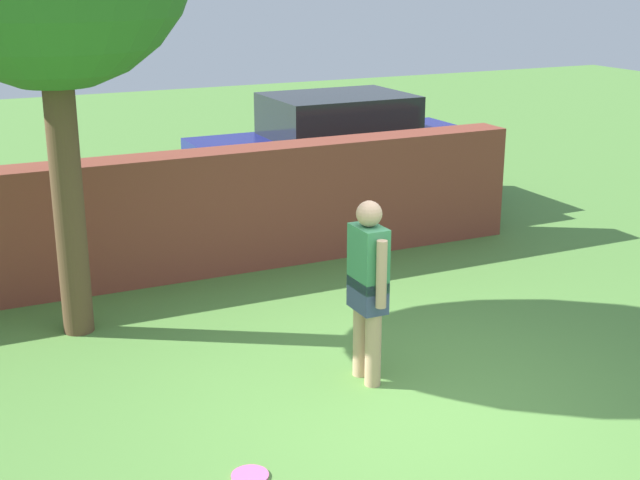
{
  "coord_description": "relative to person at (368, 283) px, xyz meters",
  "views": [
    {
      "loc": [
        -3.4,
        -5.55,
        3.45
      ],
      "look_at": [
        -0.02,
        1.57,
        1.0
      ],
      "focal_mm": 49.21,
      "sensor_mm": 36.0,
      "label": 1
    }
  ],
  "objects": [
    {
      "name": "brick_wall",
      "position": [
        -1.46,
        3.34,
        -0.17
      ],
      "size": [
        10.33,
        0.5,
        1.45
      ],
      "primitive_type": "cube",
      "color": "brown",
      "rests_on": "ground"
    },
    {
      "name": "car",
      "position": [
        2.27,
        5.13,
        -0.04
      ],
      "size": [
        4.21,
        1.94,
        1.72
      ],
      "rotation": [
        0.0,
        0.0,
        3.15
      ],
      "color": "navy",
      "rests_on": "ground"
    },
    {
      "name": "ground_plane",
      "position": [
        0.04,
        -0.58,
        -0.9
      ],
      "size": [
        40.0,
        40.0,
        0.0
      ],
      "primitive_type": "plane",
      "color": "#568C3D"
    },
    {
      "name": "person",
      "position": [
        0.0,
        0.0,
        0.0
      ],
      "size": [
        0.22,
        0.54,
        1.62
      ],
      "rotation": [
        0.0,
        0.0,
        1.58
      ],
      "color": "tan",
      "rests_on": "ground"
    },
    {
      "name": "frisbee_pink",
      "position": [
        -1.48,
        -1.01,
        -0.89
      ],
      "size": [
        0.27,
        0.27,
        0.02
      ],
      "primitive_type": "cylinder",
      "color": "pink",
      "rests_on": "ground"
    }
  ]
}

